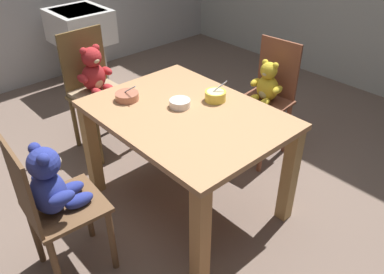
% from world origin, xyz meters
% --- Properties ---
extents(ground_plane, '(5.20, 5.20, 0.04)m').
position_xyz_m(ground_plane, '(0.00, 0.00, -0.02)').
color(ground_plane, '#756054').
extents(dining_table, '(1.16, 0.86, 0.70)m').
position_xyz_m(dining_table, '(0.00, 0.00, 0.58)').
color(dining_table, tan).
rests_on(dining_table, ground_plane).
extents(teddy_chair_near_front, '(0.39, 0.40, 0.87)m').
position_xyz_m(teddy_chair_near_front, '(-0.03, -0.85, 0.56)').
color(teddy_chair_near_front, brown).
rests_on(teddy_chair_near_front, ground_plane).
extents(teddy_chair_far_center, '(0.40, 0.45, 0.89)m').
position_xyz_m(teddy_chair_far_center, '(-0.06, 0.86, 0.52)').
color(teddy_chair_far_center, brown).
rests_on(teddy_chair_far_center, ground_plane).
extents(teddy_chair_near_left, '(0.42, 0.41, 0.93)m').
position_xyz_m(teddy_chair_near_left, '(-1.00, -0.03, 0.55)').
color(teddy_chair_near_left, brown).
rests_on(teddy_chair_near_left, ground_plane).
extents(porridge_bowl_yellow_far_center, '(0.13, 0.13, 0.13)m').
position_xyz_m(porridge_bowl_yellow_far_center, '(0.01, 0.23, 0.74)').
color(porridge_bowl_yellow_far_center, yellow).
rests_on(porridge_bowl_yellow_far_center, dining_table).
extents(porridge_bowl_white_center, '(0.13, 0.13, 0.05)m').
position_xyz_m(porridge_bowl_white_center, '(-0.07, 0.02, 0.73)').
color(porridge_bowl_white_center, silver).
rests_on(porridge_bowl_white_center, dining_table).
extents(porridge_bowl_terracotta_near_left, '(0.15, 0.15, 0.12)m').
position_xyz_m(porridge_bowl_terracotta_near_left, '(-0.36, -0.16, 0.73)').
color(porridge_bowl_terracotta_near_left, '#B76C51').
rests_on(porridge_bowl_terracotta_near_left, dining_table).
extents(sink_basin, '(0.55, 0.51, 0.82)m').
position_xyz_m(sink_basin, '(-2.05, 0.43, 0.53)').
color(sink_basin, '#B7B2A8').
rests_on(sink_basin, ground_plane).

